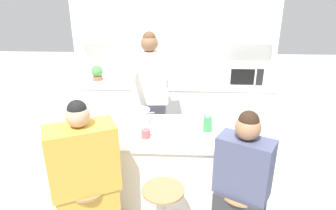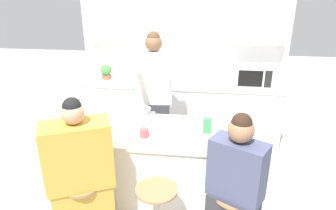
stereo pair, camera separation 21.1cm
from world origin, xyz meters
The scene contains 14 objects.
ground_plane centered at (0.00, 0.00, 0.00)m, with size 16.00×16.00×0.00m, color #B2ADA3.
wall_back centered at (0.00, 1.94, 1.54)m, with size 3.21×0.22×2.70m.
back_counter centered at (0.00, 1.60, 0.46)m, with size 2.98×0.71×0.91m.
kitchen_island centered at (0.00, 0.00, 0.45)m, with size 1.63×0.83×0.88m.
person_cooking centered at (-0.25, 0.69, 0.89)m, with size 0.48×0.60×1.78m.
person_wrapped_blanket centered at (-0.65, -0.69, 0.69)m, with size 0.62×0.49×1.47m.
person_seated_near centered at (0.64, -0.69, 0.64)m, with size 0.48×0.42×1.41m.
cooking_pot centered at (-0.30, 0.18, 0.96)m, with size 0.30×0.22×0.16m.
fruit_bowl centered at (0.53, 0.19, 0.92)m, with size 0.18×0.18×0.07m.
mixing_bowl_steel centered at (0.01, 0.15, 0.92)m, with size 0.19×0.19×0.08m.
coffee_cup_near centered at (-0.20, -0.16, 0.92)m, with size 0.12×0.09×0.08m.
juice_carton centered at (0.40, 0.02, 0.96)m, with size 0.08×0.08×0.17m.
microwave centered at (1.04, 1.55, 1.06)m, with size 0.54×0.34×0.30m.
potted_plant centered at (-1.16, 1.60, 1.03)m, with size 0.17×0.17×0.23m.
Camera 1 is at (0.15, -2.74, 2.26)m, focal length 32.00 mm.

